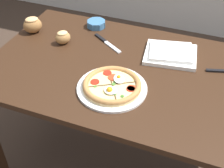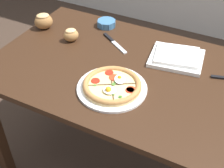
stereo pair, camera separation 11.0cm
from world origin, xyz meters
The scene contains 8 objects.
ground_plane centered at (0.00, 0.00, 0.00)m, with size 12.00×12.00×0.00m, color #3D2D23.
dining_table centered at (0.00, 0.00, 0.66)m, with size 1.55×0.83×0.75m.
pizza centered at (-0.10, -0.17, 0.77)m, with size 0.31×0.31×0.06m.
ramekin_bowl centered at (-0.39, 0.32, 0.77)m, with size 0.11×0.11×0.04m.
napkin_folded centered at (0.08, 0.18, 0.77)m, with size 0.29×0.25×0.04m.
bread_piece_near centered at (-0.70, 0.14, 0.80)m, with size 0.13×0.13×0.09m.
bread_piece_far centered at (-0.49, 0.09, 0.79)m, with size 0.10×0.10×0.07m.
knife_main centered at (-0.27, 0.18, 0.75)m, with size 0.20×0.14×0.01m.
Camera 1 is at (0.28, -1.15, 1.65)m, focal length 50.00 mm.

